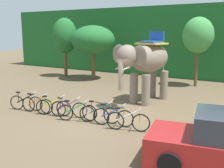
% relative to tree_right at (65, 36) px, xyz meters
% --- Properties ---
extents(ground_plane, '(80.00, 80.00, 0.00)m').
position_rel_tree_right_xyz_m(ground_plane, '(8.52, -7.70, -3.39)').
color(ground_plane, brown).
extents(foliage_hedge, '(36.00, 6.00, 5.86)m').
position_rel_tree_right_xyz_m(foliage_hedge, '(8.52, 6.87, -0.46)').
color(foliage_hedge, '#1E6028').
rests_on(foliage_hedge, ground).
extents(tree_right, '(2.02, 2.02, 4.88)m').
position_rel_tree_right_xyz_m(tree_right, '(0.00, 0.00, 0.00)').
color(tree_right, brown).
rests_on(tree_right, ground).
extents(tree_far_right, '(3.43, 3.43, 4.24)m').
position_rel_tree_right_xyz_m(tree_far_right, '(2.75, 0.13, -0.28)').
color(tree_far_right, brown).
rests_on(tree_far_right, ground).
extents(tree_center_right, '(2.07, 2.07, 4.74)m').
position_rel_tree_right_xyz_m(tree_center_right, '(10.52, 1.37, 0.11)').
color(tree_center_right, brown).
rests_on(tree_center_right, ground).
extents(elephant, '(2.33, 4.24, 3.78)m').
position_rel_tree_right_xyz_m(elephant, '(9.26, -4.41, -1.19)').
color(elephant, gray).
rests_on(elephant, ground).
extents(bike_black, '(1.64, 0.69, 0.92)m').
position_rel_tree_right_xyz_m(bike_black, '(4.91, -8.81, -3.00)').
color(bike_black, black).
rests_on(bike_black, ground).
extents(bike_orange, '(1.69, 0.52, 0.92)m').
position_rel_tree_right_xyz_m(bike_orange, '(5.67, -8.83, -3.00)').
color(bike_orange, black).
rests_on(bike_orange, ground).
extents(bike_yellow, '(1.63, 0.71, 0.92)m').
position_rel_tree_right_xyz_m(bike_yellow, '(6.60, -8.75, -3.00)').
color(bike_yellow, black).
rests_on(bike_yellow, ground).
extents(bike_purple, '(1.63, 0.71, 0.92)m').
position_rel_tree_right_xyz_m(bike_purple, '(7.41, -8.62, -3.00)').
color(bike_purple, black).
rests_on(bike_purple, ground).
extents(bike_green, '(1.65, 0.67, 0.92)m').
position_rel_tree_right_xyz_m(bike_green, '(8.02, -8.89, -3.00)').
color(bike_green, black).
rests_on(bike_green, ground).
extents(bike_teal, '(1.69, 0.52, 0.92)m').
position_rel_tree_right_xyz_m(bike_teal, '(8.97, -8.48, -3.00)').
color(bike_teal, black).
rests_on(bike_teal, ground).
extents(bike_blue, '(1.67, 0.60, 0.92)m').
position_rel_tree_right_xyz_m(bike_blue, '(9.66, -8.60, -3.00)').
color(bike_blue, black).
rests_on(bike_blue, ground).
extents(bike_white, '(1.65, 0.65, 0.92)m').
position_rel_tree_right_xyz_m(bike_white, '(10.42, -8.76, -3.00)').
color(bike_white, black).
rests_on(bike_white, ground).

